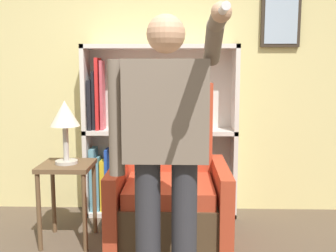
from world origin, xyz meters
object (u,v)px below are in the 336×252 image
object	(u,v)px
armchair	(170,197)
side_table	(67,179)
table_lamp	(65,118)
person_standing	(166,143)
bookcase	(148,134)

from	to	relation	value
armchair	side_table	xyz separation A→B (m)	(-0.83, 0.03, 0.13)
table_lamp	armchair	bearing A→B (deg)	-1.95
armchair	person_standing	distance (m)	1.03
person_standing	table_lamp	world-z (taller)	person_standing
table_lamp	side_table	bearing A→B (deg)	-90.00
bookcase	side_table	distance (m)	0.95
bookcase	table_lamp	xyz separation A→B (m)	(-0.61, -0.68, 0.24)
armchair	bookcase	bearing A→B (deg)	107.65
side_table	table_lamp	bearing A→B (deg)	90.00
armchair	table_lamp	bearing A→B (deg)	178.05
bookcase	side_table	size ratio (longest dim) A/B	2.49
armchair	table_lamp	distance (m)	1.04
bookcase	person_standing	bearing A→B (deg)	-81.91
side_table	person_standing	bearing A→B (deg)	-46.46
bookcase	armchair	bearing A→B (deg)	-72.35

